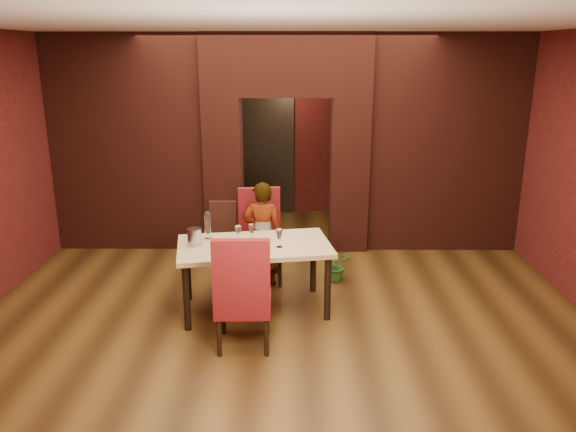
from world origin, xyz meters
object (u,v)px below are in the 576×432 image
wine_glass_c (279,238)px  potted_plant (336,265)px  dining_table (255,277)px  wine_bucket (194,237)px  person_seated (263,234)px  wine_glass_a (238,235)px  water_bottle (208,225)px  wine_glass_b (252,232)px  chair_far (260,237)px  chair_near (243,290)px

wine_glass_c → potted_plant: (0.72, 0.98, -0.71)m
dining_table → wine_glass_c: bearing=-28.2°
wine_bucket → person_seated: bearing=47.4°
wine_bucket → potted_plant: size_ratio=0.47×
person_seated → wine_bucket: size_ratio=6.92×
wine_glass_a → water_bottle: 0.42m
dining_table → wine_glass_c: (0.29, -0.10, 0.51)m
wine_glass_a → wine_glass_b: (0.14, 0.10, -0.01)m
person_seated → wine_glass_b: person_seated is taller
wine_glass_b → chair_far: bearing=85.3°
wine_glass_b → wine_glass_c: wine_glass_c is taller
chair_near → wine_glass_a: bearing=-83.6°
person_seated → water_bottle: person_seated is taller
wine_glass_b → wine_bucket: (-0.64, -0.18, 0.00)m
water_bottle → wine_glass_c: bearing=-19.4°
dining_table → wine_bucket: (-0.67, -0.04, 0.51)m
dining_table → chair_far: size_ratio=1.42×
water_bottle → potted_plant: size_ratio=0.78×
chair_far → wine_glass_b: bearing=-101.1°
person_seated → wine_glass_b: (-0.09, -0.62, 0.22)m
dining_table → wine_glass_b: wine_glass_b is taller
wine_bucket → chair_near: bearing=-52.2°
chair_near → person_seated: size_ratio=0.90×
chair_far → wine_glass_b: (-0.06, -0.71, 0.30)m
dining_table → chair_near: size_ratio=1.41×
chair_far → wine_bucket: 1.17m
wine_bucket → potted_plant: 2.05m
chair_near → wine_glass_a: 0.93m
chair_near → wine_bucket: chair_near is taller
chair_near → wine_glass_b: bearing=-92.9°
dining_table → wine_glass_c: wine_glass_c is taller
wine_glass_b → potted_plant: 1.47m
potted_plant → water_bottle: bearing=-156.6°
chair_far → chair_near: bearing=-99.0°
wine_glass_c → chair_near: bearing=-115.2°
wine_glass_b → water_bottle: size_ratio=0.58×
wine_glass_a → wine_glass_c: (0.47, -0.13, 0.00)m
chair_far → water_bottle: (-0.58, -0.65, 0.37)m
dining_table → potted_plant: 1.36m
dining_table → wine_bucket: wine_bucket is taller
dining_table → wine_bucket: size_ratio=8.76×
chair_near → water_bottle: chair_near is taller
wine_glass_b → wine_glass_c: bearing=-35.4°
wine_glass_c → water_bottle: size_ratio=0.63×
chair_far → wine_glass_b: size_ratio=6.35×
chair_near → wine_glass_c: (0.35, 0.74, 0.30)m
wine_glass_c → potted_plant: wine_glass_c is taller
potted_plant → wine_bucket: bearing=-151.4°
wine_glass_c → wine_bucket: size_ratio=1.05×
wine_bucket → potted_plant: bearing=28.6°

